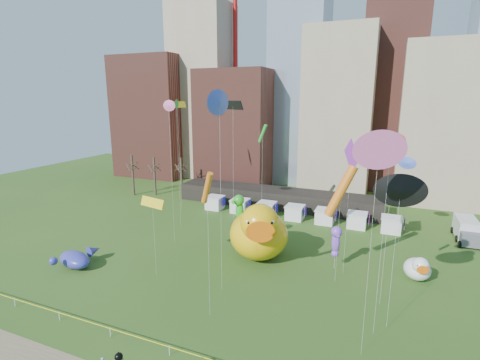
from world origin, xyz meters
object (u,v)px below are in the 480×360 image
at_px(small_duck, 418,268).
at_px(whale_inflatable, 76,259).
at_px(seahorse_green, 239,208).
at_px(box_truck, 467,230).
at_px(big_duck, 259,232).
at_px(seahorse_purple, 336,239).

distance_m(small_duck, whale_inflatable, 40.08).
relative_size(small_duck, seahorse_green, 0.57).
bearing_deg(small_duck, seahorse_green, 167.06).
xyz_separation_m(small_duck, box_truck, (7.10, 15.57, 0.16)).
xyz_separation_m(big_duck, box_truck, (25.47, 17.33, -2.06)).
bearing_deg(whale_inflatable, seahorse_purple, 35.63).
bearing_deg(seahorse_green, small_duck, 20.06).
bearing_deg(small_duck, seahorse_purple, 175.08).
bearing_deg(whale_inflatable, seahorse_green, 54.11).
distance_m(small_duck, seahorse_green, 22.60).
relative_size(seahorse_green, seahorse_purple, 1.37).
xyz_separation_m(small_duck, seahorse_green, (-22.20, 0.99, 4.10)).
bearing_deg(small_duck, whale_inflatable, -172.28).
xyz_separation_m(big_duck, seahorse_green, (-3.83, 2.75, 1.88)).
bearing_deg(seahorse_purple, seahorse_green, 156.37).
height_order(big_duck, seahorse_green, big_duck).
height_order(big_duck, seahorse_purple, big_duck).
relative_size(seahorse_green, box_truck, 1.02).
height_order(small_duck, seahorse_green, seahorse_green).
xyz_separation_m(seahorse_green, whale_inflatable, (-15.90, -13.44, -4.49)).
relative_size(big_duck, small_duck, 2.69).
xyz_separation_m(big_duck, seahorse_purple, (9.33, 0.89, 0.14)).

